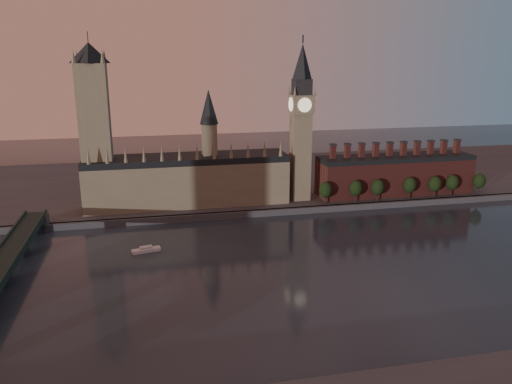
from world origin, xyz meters
TOP-DOWN VIEW (x-y plane):
  - ground at (0.00, 0.00)m, footprint 900.00×900.00m
  - north_bank at (0.00, 178.04)m, footprint 900.00×182.00m
  - palace_of_westminster at (-64.41, 114.91)m, footprint 130.00×30.30m
  - victoria_tower at (-120.00, 115.00)m, footprint 24.00×24.00m
  - big_ben at (10.00, 110.00)m, footprint 15.00×15.00m
  - chimney_block at (80.00, 110.00)m, footprint 110.00×25.00m
  - embankment_tree_0 at (23.02, 94.53)m, footprint 8.60×8.60m
  - embankment_tree_1 at (44.26, 94.53)m, footprint 8.60×8.60m
  - embankment_tree_2 at (59.61, 93.83)m, footprint 8.60×8.60m
  - embankment_tree_3 at (83.73, 94.86)m, footprint 8.60×8.60m
  - embankment_tree_4 at (101.86, 93.61)m, footprint 8.60×8.60m
  - embankment_tree_5 at (116.07, 94.92)m, footprint 8.60×8.60m
  - embankment_tree_6 at (136.81, 94.23)m, footprint 8.60×8.60m
  - river_boat at (-93.07, 44.09)m, footprint 15.17×7.13m

SIDE VIEW (x-z plane):
  - ground at x=0.00m, z-range 0.00..0.00m
  - river_boat at x=-93.07m, z-range -0.34..2.58m
  - north_bank at x=0.00m, z-range 0.00..4.00m
  - embankment_tree_0 at x=23.02m, z-range 6.03..20.91m
  - embankment_tree_1 at x=44.26m, z-range 6.03..20.91m
  - embankment_tree_2 at x=59.61m, z-range 6.03..20.91m
  - embankment_tree_3 at x=83.73m, z-range 6.03..20.91m
  - embankment_tree_4 at x=101.86m, z-range 6.03..20.91m
  - embankment_tree_5 at x=116.07m, z-range 6.03..20.91m
  - embankment_tree_6 at x=136.81m, z-range 6.03..20.91m
  - chimney_block at x=80.00m, z-range -0.68..36.32m
  - palace_of_westminster at x=-64.41m, z-range -15.37..58.63m
  - big_ben at x=10.00m, z-range 3.33..110.33m
  - victoria_tower at x=-120.00m, z-range 5.09..113.09m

